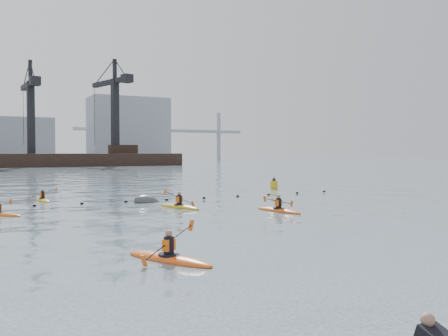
{
  "coord_description": "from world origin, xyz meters",
  "views": [
    {
      "loc": [
        -11.22,
        -10.33,
        3.59
      ],
      "look_at": [
        -0.82,
        9.67,
        2.8
      ],
      "focal_mm": 38.0,
      "sensor_mm": 36.0,
      "label": 1
    }
  ],
  "objects_px": {
    "kayaker_3": "(179,206)",
    "kayaker_5": "(43,199)",
    "kayaker_4": "(279,210)",
    "mooring_buoy": "(147,202)",
    "kayaker_0": "(169,257)",
    "nav_buoy": "(274,185)"
  },
  "relations": [
    {
      "from": "kayaker_3",
      "to": "kayaker_4",
      "type": "height_order",
      "value": "kayaker_3"
    },
    {
      "from": "nav_buoy",
      "to": "kayaker_0",
      "type": "bearing_deg",
      "value": -129.93
    },
    {
      "from": "kayaker_0",
      "to": "nav_buoy",
      "type": "bearing_deg",
      "value": 22.99
    },
    {
      "from": "kayaker_5",
      "to": "nav_buoy",
      "type": "relative_size",
      "value": 2.4
    },
    {
      "from": "kayaker_0",
      "to": "kayaker_5",
      "type": "distance_m",
      "value": 22.15
    },
    {
      "from": "kayaker_5",
      "to": "mooring_buoy",
      "type": "distance_m",
      "value": 7.84
    },
    {
      "from": "kayaker_5",
      "to": "kayaker_4",
      "type": "bearing_deg",
      "value": -55.47
    },
    {
      "from": "kayaker_0",
      "to": "kayaker_4",
      "type": "xyz_separation_m",
      "value": [
        10.4,
        9.0,
        -0.0
      ]
    },
    {
      "from": "kayaker_0",
      "to": "kayaker_5",
      "type": "height_order",
      "value": "kayaker_0"
    },
    {
      "from": "kayaker_0",
      "to": "kayaker_5",
      "type": "relative_size",
      "value": 1.13
    },
    {
      "from": "kayaker_0",
      "to": "nav_buoy",
      "type": "relative_size",
      "value": 2.7
    },
    {
      "from": "mooring_buoy",
      "to": "nav_buoy",
      "type": "bearing_deg",
      "value": 22.07
    },
    {
      "from": "kayaker_4",
      "to": "mooring_buoy",
      "type": "height_order",
      "value": "kayaker_4"
    },
    {
      "from": "kayaker_4",
      "to": "nav_buoy",
      "type": "xyz_separation_m",
      "value": [
        9.32,
        14.55,
        0.29
      ]
    },
    {
      "from": "kayaker_5",
      "to": "nav_buoy",
      "type": "bearing_deg",
      "value": -3.48
    },
    {
      "from": "kayaker_3",
      "to": "kayaker_5",
      "type": "distance_m",
      "value": 11.23
    },
    {
      "from": "kayaker_4",
      "to": "mooring_buoy",
      "type": "relative_size",
      "value": 1.82
    },
    {
      "from": "kayaker_0",
      "to": "nav_buoy",
      "type": "distance_m",
      "value": 30.72
    },
    {
      "from": "kayaker_0",
      "to": "kayaker_4",
      "type": "bearing_deg",
      "value": 13.8
    },
    {
      "from": "kayaker_3",
      "to": "kayaker_4",
      "type": "bearing_deg",
      "value": -63.54
    },
    {
      "from": "kayaker_0",
      "to": "mooring_buoy",
      "type": "relative_size",
      "value": 1.77
    },
    {
      "from": "kayaker_0",
      "to": "kayaker_3",
      "type": "xyz_separation_m",
      "value": [
        5.84,
        13.51,
        0.0
      ]
    }
  ]
}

